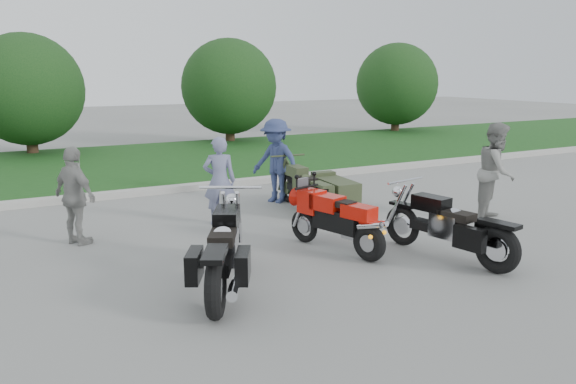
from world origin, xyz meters
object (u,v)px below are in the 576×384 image
sportbike_red (337,219)px  cruiser_left (224,254)px  person_denim (276,161)px  cruiser_right (453,230)px  cruiser_sidecar (323,190)px  person_stripe (220,181)px  person_back (75,196)px  person_grey (496,171)px

sportbike_red → cruiser_left: bearing=-178.7°
person_denim → cruiser_right: bearing=-19.3°
sportbike_red → person_denim: size_ratio=1.04×
cruiser_left → sportbike_red: bearing=45.8°
cruiser_left → cruiser_sidecar: bearing=70.9°
cruiser_sidecar → person_stripe: (-2.27, -0.07, 0.41)m
person_stripe → cruiser_left: bearing=90.8°
cruiser_left → person_denim: 5.11m
cruiser_right → person_back: bearing=133.4°
person_grey → person_back: (-7.33, 2.02, -0.12)m
person_grey → person_denim: bearing=100.3°
sportbike_red → cruiser_right: cruiser_right is taller
cruiser_left → person_back: bearing=142.6°
person_denim → person_back: 4.41m
cruiser_right → cruiser_sidecar: bearing=80.0°
cruiser_right → person_denim: bearing=86.4°
person_grey → person_back: bearing=131.0°
sportbike_red → person_grey: (3.78, 0.31, 0.39)m
person_stripe → person_back: 2.52m
cruiser_sidecar → person_back: 4.81m
person_denim → person_back: person_denim is taller
person_grey → person_back: size_ratio=1.15×
person_stripe → person_grey: 5.25m
cruiser_right → person_denim: (-0.64, 4.64, 0.43)m
person_grey → person_denim: (-3.09, 3.21, -0.03)m
cruiser_left → cruiser_right: 3.52m
sportbike_red → person_grey: person_grey is taller
cruiser_right → cruiser_sidecar: 3.60m
sportbike_red → person_stripe: (-1.03, 2.41, 0.28)m
cruiser_right → sportbike_red: bearing=128.6°
cruiser_sidecar → person_stripe: person_stripe is taller
cruiser_left → cruiser_right: cruiser_left is taller
person_stripe → person_denim: person_denim is taller
cruiser_right → person_stripe: (-2.36, 3.53, 0.35)m
person_denim → person_back: (-4.25, -1.19, -0.09)m
person_stripe → person_grey: size_ratio=0.88×
person_back → cruiser_right: bearing=-153.2°
person_grey → cruiser_left: bearing=156.0°
sportbike_red → cruiser_left: cruiser_left is taller
person_back → person_grey: bearing=-133.3°
cruiser_left → person_grey: (5.94, 1.01, 0.42)m
sportbike_red → cruiser_sidecar: 2.78m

